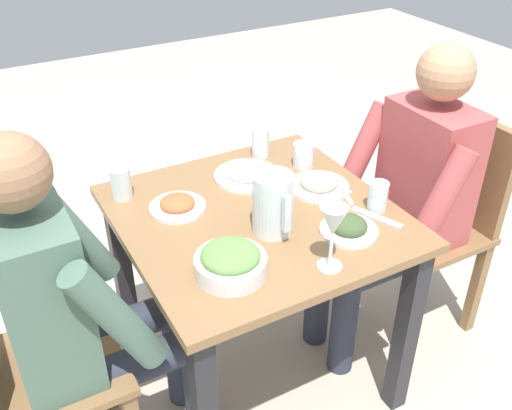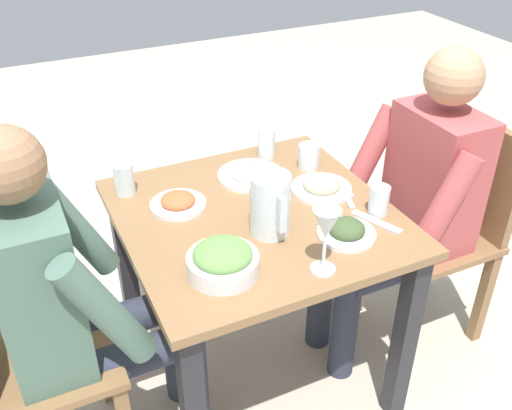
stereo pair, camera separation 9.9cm
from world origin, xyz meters
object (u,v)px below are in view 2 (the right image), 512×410
Objects in this scene: plate_dolmas at (347,231)px; water_glass_by_pitcher at (267,143)px; water_glass_far_right at (124,179)px; chair_near at (11,356)px; plate_yoghurt at (250,174)px; diner_far at (411,199)px; salad_bowl at (223,260)px; diner_near at (76,295)px; dining_table at (256,247)px; water_pitcher at (270,204)px; chair_far at (449,220)px; plate_beans at (321,186)px; plate_rice_curry at (178,202)px; water_glass_far_left at (309,156)px; wine_glass at (326,227)px; water_glass_center at (379,200)px.

water_glass_by_pitcher reaches higher than plate_dolmas.
water_glass_by_pitcher is at bearing 93.75° from water_glass_far_right.
chair_near reaches higher than plate_yoghurt.
diner_far is 5.98× the size of salad_bowl.
chair_near is 0.25m from diner_near.
dining_table is 3.66× the size of plate_yoghurt.
water_pitcher is at bearing -14.72° from plate_yoghurt.
salad_bowl is 0.52m from plate_yoghurt.
plate_beans is at bearing -98.02° from chair_far.
plate_yoghurt is 0.45m from plate_dolmas.
chair_far is at bearing 90.00° from diner_far.
chair_far reaches higher than plate_rice_curry.
diner_near reaches higher than plate_dolmas.
chair_far is 0.85m from water_pitcher.
dining_table is 0.71× the size of diner_far.
water_glass_by_pitcher reaches higher than water_glass_far_right.
water_glass_far_left reaches higher than plate_yoghurt.
water_glass_far_right is at bearing -86.25° from water_glass_by_pitcher.
dining_table is 0.30m from plate_beans.
plate_rice_curry is at bearing -151.83° from wine_glass.
plate_yoghurt is 1.30× the size of plate_dolmas.
dining_table is 0.58m from diner_far.
plate_rice_curry is at bearing -100.53° from chair_far.
plate_dolmas reaches higher than dining_table.
water_glass_far_right is at bearing -106.76° from chair_far.
wine_glass is at bearing 71.54° from chair_near.
plate_rice_curry is at bearing -132.64° from plate_dolmas.
salad_bowl is at bearing -112.74° from wine_glass.
water_pitcher reaches higher than water_glass_center.
plate_yoghurt is at bearing -96.21° from water_glass_far_left.
diner_far is 0.44m from plate_dolmas.
wine_glass is (0.66, -0.15, 0.09)m from water_glass_by_pitcher.
plate_rice_curry is at bearing 108.79° from chair_near.
chair_near is at bearing -51.90° from water_glass_far_right.
plate_rice_curry is 1.90× the size of water_glass_center.
plate_yoghurt reaches higher than dining_table.
plate_dolmas is at bearing -14.37° from plate_beans.
plate_rice_curry reaches higher than plate_yoghurt.
chair_near is (0.06, -0.78, -0.09)m from dining_table.
plate_beans is at bearing 66.04° from water_glass_far_right.
water_glass_far_left is at bearing 129.72° from salad_bowl.
wine_glass is at bearing 66.09° from diner_near.
plate_yoghurt is (-0.07, 0.29, -0.00)m from plate_rice_curry.
plate_yoghurt is 2.13× the size of water_glass_far_right.
chair_near is 0.63m from water_glass_far_right.
diner_near is 1.16m from diner_far.
plate_yoghurt is at bearing 147.12° from salad_bowl.
chair_far is 0.59m from plate_beans.
diner_near is 0.43m from salad_bowl.
chair_near is 9.31× the size of water_glass_center.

